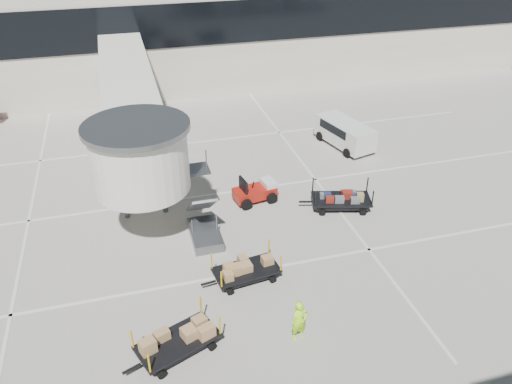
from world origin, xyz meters
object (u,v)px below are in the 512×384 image
(suitcase_cart, at_px, (342,199))
(box_cart_near, at_px, (245,271))
(ground_worker, at_px, (299,321))
(minivan, at_px, (343,131))
(baggage_tug, at_px, (256,192))
(box_cart_far, at_px, (179,341))

(suitcase_cart, relative_size, box_cart_near, 1.09)
(ground_worker, bearing_deg, minivan, 48.80)
(suitcase_cart, bearing_deg, box_cart_near, -131.72)
(baggage_tug, bearing_deg, box_cart_far, -130.20)
(ground_worker, bearing_deg, suitcase_cart, 44.71)
(baggage_tug, height_order, box_cart_near, baggage_tug)
(box_cart_far, xyz_separation_m, minivan, (13.11, 14.59, 0.49))
(box_cart_far, height_order, ground_worker, ground_worker)
(box_cart_near, relative_size, box_cart_far, 0.96)
(box_cart_near, xyz_separation_m, ground_worker, (1.15, -3.78, 0.38))
(minivan, bearing_deg, suitcase_cart, -128.83)
(baggage_tug, height_order, suitcase_cart, baggage_tug)
(box_cart_near, height_order, box_cart_far, box_cart_far)
(baggage_tug, distance_m, ground_worker, 10.08)
(baggage_tug, height_order, minivan, minivan)
(suitcase_cart, xyz_separation_m, box_cart_near, (-6.49, -4.25, -0.02))
(box_cart_near, xyz_separation_m, minivan, (9.76, 11.42, 0.49))
(box_cart_near, bearing_deg, suitcase_cart, 26.10)
(suitcase_cart, distance_m, box_cart_near, 7.75)
(minivan, bearing_deg, baggage_tug, -159.75)
(box_cart_far, distance_m, minivan, 19.62)
(baggage_tug, bearing_deg, minivan, 25.06)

